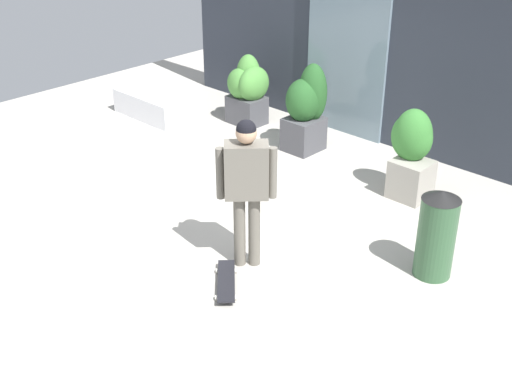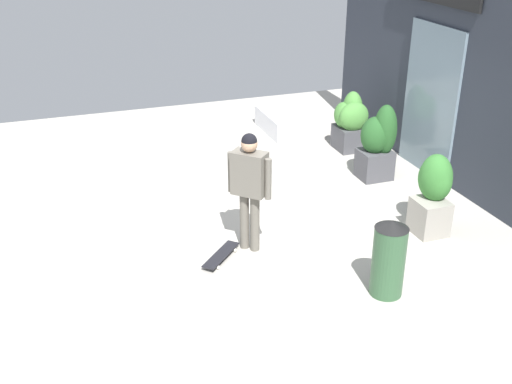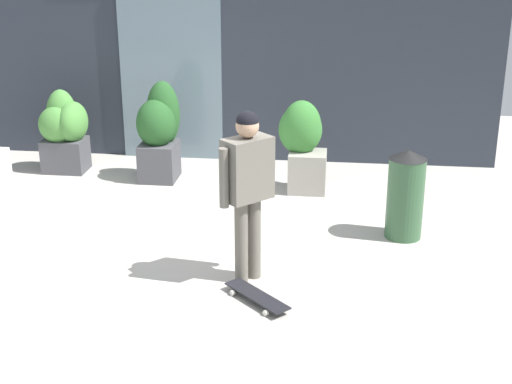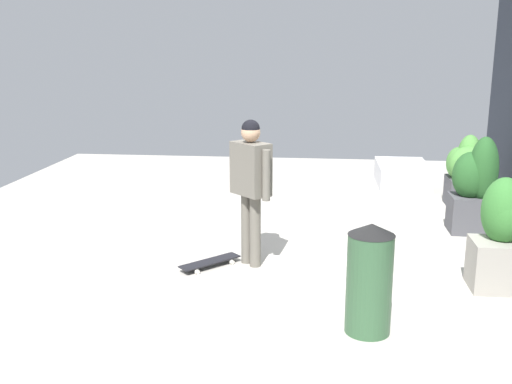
{
  "view_description": "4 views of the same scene",
  "coord_description": "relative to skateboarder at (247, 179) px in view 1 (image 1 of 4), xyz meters",
  "views": [
    {
      "loc": [
        5.38,
        -5.5,
        4.15
      ],
      "look_at": [
        1.02,
        -0.94,
        0.9
      ],
      "focal_mm": 47.08,
      "sensor_mm": 36.0,
      "label": 1
    },
    {
      "loc": [
        8.05,
        -3.41,
        4.42
      ],
      "look_at": [
        1.02,
        -0.94,
        0.9
      ],
      "focal_mm": 43.11,
      "sensor_mm": 36.0,
      "label": 2
    },
    {
      "loc": [
        1.81,
        -7.56,
        3.35
      ],
      "look_at": [
        1.02,
        -0.94,
        0.9
      ],
      "focal_mm": 51.93,
      "sensor_mm": 36.0,
      "label": 3
    },
    {
      "loc": [
        7.58,
        -0.23,
        2.51
      ],
      "look_at": [
        1.02,
        -0.94,
        0.9
      ],
      "focal_mm": 42.03,
      "sensor_mm": 36.0,
      "label": 4
    }
  ],
  "objects": [
    {
      "name": "building_facade",
      "position": [
        -0.98,
        4.02,
        0.72
      ],
      "size": [
        8.05,
        0.31,
        3.56
      ],
      "color": "#2D333D",
      "rests_on": "ground_plane"
    },
    {
      "name": "planter_box_mid",
      "position": [
        -2.98,
        3.07,
        -0.46
      ],
      "size": [
        0.65,
        0.59,
        1.15
      ],
      "color": "#47474C",
      "rests_on": "ground_plane"
    },
    {
      "name": "planter_box_right",
      "position": [
        -1.58,
        2.89,
        -0.39
      ],
      "size": [
        0.56,
        0.58,
        1.34
      ],
      "color": "#47474C",
      "rests_on": "ground_plane"
    },
    {
      "name": "planter_box_left",
      "position": [
        0.37,
        2.69,
        -0.38
      ],
      "size": [
        0.63,
        0.54,
        1.19
      ],
      "color": "gray",
      "rests_on": "ground_plane"
    },
    {
      "name": "skateboard",
      "position": [
        0.15,
        -0.46,
        -0.99
      ],
      "size": [
        0.68,
        0.67,
        0.08
      ],
      "rotation": [
        0.0,
        0.0,
        -0.77
      ],
      "color": "black",
      "rests_on": "ground_plane"
    },
    {
      "name": "skateboarder",
      "position": [
        0.0,
        0.0,
        0.0
      ],
      "size": [
        0.51,
        0.51,
        1.71
      ],
      "rotation": [
        0.0,
        0.0,
        -0.78
      ],
      "color": "#666056",
      "rests_on": "ground_plane"
    },
    {
      "name": "trash_bin",
      "position": [
        1.6,
        1.24,
        -0.54
      ],
      "size": [
        0.42,
        0.42,
        1.02
      ],
      "color": "#335938",
      "rests_on": "ground_plane"
    },
    {
      "name": "ground_plane",
      "position": [
        -0.95,
        1.01,
        -1.06
      ],
      "size": [
        12.0,
        12.0,
        0.0
      ],
      "primitive_type": "plane",
      "color": "#B2ADA3"
    },
    {
      "name": "snow_ledge",
      "position": [
        -4.37,
        2.29,
        -0.85
      ],
      "size": [
        1.4,
        0.9,
        0.41
      ],
      "primitive_type": "cube",
      "color": "white",
      "rests_on": "ground_plane"
    }
  ]
}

